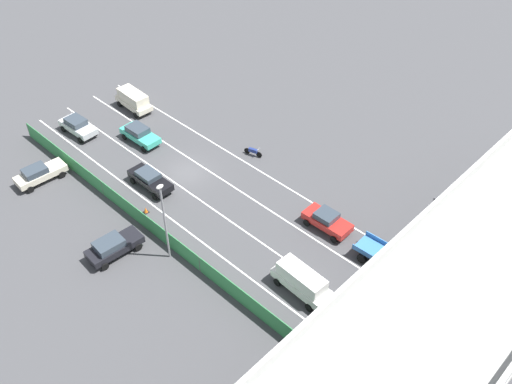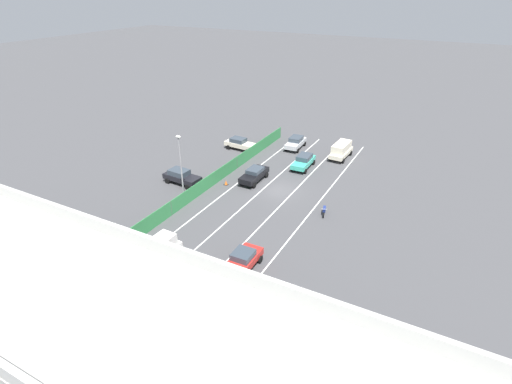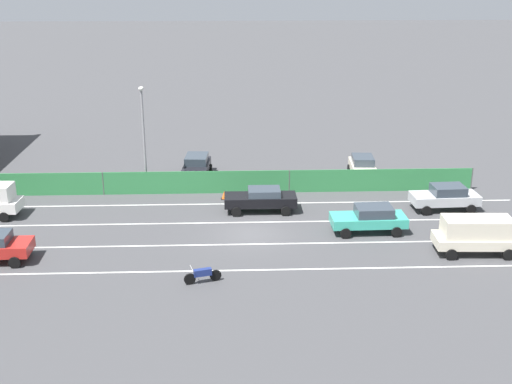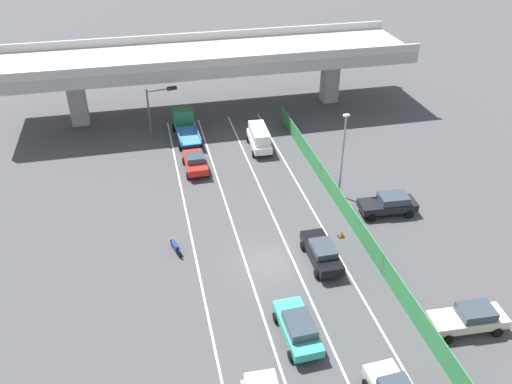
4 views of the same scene
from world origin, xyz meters
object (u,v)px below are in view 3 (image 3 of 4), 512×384
Objects in this scene: car_sedan_black at (261,199)px; street_lamp at (143,129)px; traffic_cone at (224,195)px; motorcycle at (203,274)px; car_van_cream at (477,233)px; parked_sedan_dark at (196,166)px; car_sedan_silver at (445,196)px; parked_sedan_cream at (363,167)px; car_taxi_teal at (370,218)px.

car_sedan_black is 9.79m from street_lamp.
street_lamp reaches higher than traffic_cone.
street_lamp reaches higher than motorcycle.
car_van_cream is 1.01× the size of parked_sedan_dark.
car_sedan_black is 3.52m from traffic_cone.
parked_sedan_dark is at bearing -49.33° from street_lamp.
car_sedan_silver reaches higher than parked_sedan_cream.
car_sedan_silver is 7.81× the size of traffic_cone.
car_van_cream reaches higher than motorcycle.
car_taxi_teal is 1.02× the size of car_sedan_silver.
street_lamp is at bearing 130.67° from parked_sedan_dark.
car_sedan_black is at bearing -147.73° from parked_sedan_dark.
motorcycle is at bearing -162.33° from street_lamp.
street_lamp is 7.24m from traffic_cone.
parked_sedan_cream is at bearing -50.58° from car_sedan_black.
parked_sedan_cream reaches higher than car_sedan_black.
car_van_cream reaches higher than car_taxi_teal.
car_sedan_silver is 0.59× the size of street_lamp.
car_van_cream is 21.61m from parked_sedan_dark.
car_sedan_black is 12.14m from car_sedan_silver.
street_lamp is (8.01, 14.38, 3.62)m from car_taxi_teal.
traffic_cone is (-4.11, 10.44, -0.64)m from parked_sedan_cream.
parked_sedan_cream is at bearing 31.67° from car_sedan_silver.
car_van_cream is 2.46× the size of motorcycle.
car_taxi_teal is 7.98× the size of traffic_cone.
car_taxi_teal is 6.24m from car_van_cream.
car_taxi_teal is 10.78m from traffic_cone.
street_lamp is 13.17× the size of traffic_cone.
car_taxi_teal is at bearing -119.91° from car_sedan_black.
street_lamp is (4.33, 7.98, 3.64)m from car_sedan_black.
car_sedan_silver is at bearing -3.55° from car_van_cream.
traffic_cone is at bearing 56.47° from car_van_cream.
parked_sedan_dark is at bearing 86.90° from parked_sedan_cream.
traffic_cone is at bearing -155.99° from parked_sedan_dark.
motorcycle is at bearing -176.21° from parked_sedan_dark.
street_lamp is (-2.93, 3.41, 3.60)m from parked_sedan_dark.
car_sedan_silver is at bearing -148.33° from parked_sedan_cream.
motorcycle is 0.40× the size of parked_sedan_cream.
car_taxi_teal is 11.67m from motorcycle.
parked_sedan_dark is at bearing 45.12° from car_taxi_teal.
traffic_cone is (2.46, 2.44, -0.62)m from car_sedan_black.
car_van_cream is at bearing -78.75° from motorcycle.
car_van_cream reaches higher than parked_sedan_dark.
car_taxi_teal is 0.61× the size of street_lamp.
car_van_cream is at bearing -119.74° from street_lamp.
car_sedan_black is at bearing 60.09° from car_taxi_teal.
car_taxi_teal reaches higher than motorcycle.
traffic_cone is at bearing 111.52° from parked_sedan_cream.
car_sedan_black reaches higher than motorcycle.
car_van_cream reaches higher than car_sedan_black.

